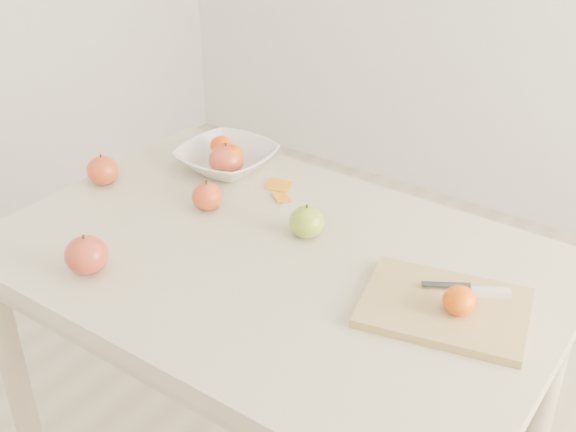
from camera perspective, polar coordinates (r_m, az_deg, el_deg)
The scene contains 14 objects.
table at distance 1.60m, azimuth -1.04°, elevation -5.97°, with size 1.20×0.80×0.75m.
cutting_board at distance 1.41m, azimuth 12.26°, elevation -7.09°, with size 0.31×0.23×0.02m, color tan.
board_tangerine at distance 1.37m, azimuth 13.39°, elevation -6.51°, with size 0.06×0.06×0.05m, color #D83E07.
fruit_bowl at distance 1.88m, azimuth -4.88°, elevation 4.53°, with size 0.24×0.24×0.06m, color silver.
bowl_tangerine_near at distance 1.89m, azimuth -5.31°, elevation 5.57°, with size 0.06×0.06×0.05m, color #D84D07.
bowl_tangerine_far at distance 1.84m, azimuth -4.48°, elevation 4.88°, with size 0.06×0.06×0.05m, color #D35B07.
orange_peel_a at distance 1.80m, azimuth -0.77°, elevation 2.32°, with size 0.06×0.04×0.00m, color orange.
orange_peel_b at distance 1.74m, azimuth -0.51°, elevation 1.41°, with size 0.04×0.04×0.00m, color orange.
paring_knife at distance 1.44m, azimuth 15.17°, elevation -5.74°, with size 0.16×0.09×0.01m.
apple_green at distance 1.58m, azimuth 1.49°, elevation -0.47°, with size 0.08×0.08×0.07m, color olive.
apple_red_d at distance 1.86m, azimuth -14.42°, elevation 3.53°, with size 0.08×0.08×0.07m, color #A51F10.
apple_red_c at distance 1.52m, azimuth -15.64°, elevation -2.97°, with size 0.09×0.09×0.08m, color maroon.
apple_red_b at distance 1.70m, azimuth -6.40°, elevation 1.56°, with size 0.07×0.07×0.07m, color #A62E1D.
apple_red_a at distance 1.85m, azimuth -4.89°, elevation 4.40°, with size 0.09×0.09×0.08m, color maroon.
Camera 1 is at (0.76, -1.03, 1.60)m, focal length 45.00 mm.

